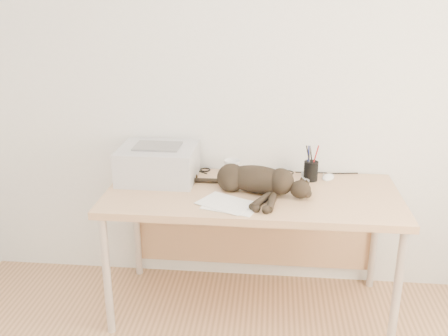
# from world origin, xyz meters

# --- Properties ---
(wall_back) EXTENTS (3.50, 0.00, 3.50)m
(wall_back) POSITION_xyz_m (0.00, 1.75, 1.30)
(wall_back) COLOR white
(wall_back) RESTS_ON floor
(desk) EXTENTS (1.60, 0.70, 0.74)m
(desk) POSITION_xyz_m (0.00, 1.48, 0.61)
(desk) COLOR tan
(desk) RESTS_ON floor
(printer) EXTENTS (0.44, 0.37, 0.20)m
(printer) POSITION_xyz_m (-0.55, 1.54, 0.84)
(printer) COLOR #B9B9BE
(printer) RESTS_ON desk
(papers) EXTENTS (0.35, 0.30, 0.01)m
(papers) POSITION_xyz_m (-0.11, 1.20, 0.74)
(papers) COLOR white
(papers) RESTS_ON desk
(cat) EXTENTS (0.68, 0.42, 0.16)m
(cat) POSITION_xyz_m (0.01, 1.38, 0.81)
(cat) COLOR black
(cat) RESTS_ON desk
(mug) EXTENTS (0.14, 0.14, 0.09)m
(mug) POSITION_xyz_m (-0.13, 1.64, 0.79)
(mug) COLOR white
(mug) RESTS_ON desk
(pen_cup) EXTENTS (0.08, 0.08, 0.21)m
(pen_cup) POSITION_xyz_m (0.33, 1.60, 0.80)
(pen_cup) COLOR black
(pen_cup) RESTS_ON desk
(remote_grey) EXTENTS (0.05, 0.16, 0.02)m
(remote_grey) POSITION_xyz_m (0.30, 1.61, 0.75)
(remote_grey) COLOR slate
(remote_grey) RESTS_ON desk
(remote_black) EXTENTS (0.11, 0.19, 0.02)m
(remote_black) POSITION_xyz_m (0.14, 1.43, 0.75)
(remote_black) COLOR black
(remote_black) RESTS_ON desk
(mouse) EXTENTS (0.10, 0.13, 0.04)m
(mouse) POSITION_xyz_m (0.43, 1.64, 0.76)
(mouse) COLOR white
(mouse) RESTS_ON desk
(cable_tangle) EXTENTS (1.36, 0.07, 0.01)m
(cable_tangle) POSITION_xyz_m (0.00, 1.70, 0.75)
(cable_tangle) COLOR black
(cable_tangle) RESTS_ON desk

